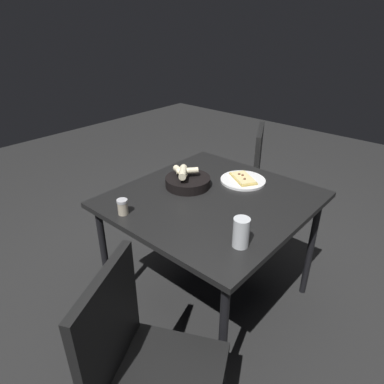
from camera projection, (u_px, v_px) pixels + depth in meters
ground at (209, 297)px, 2.23m from camera, size 8.00×8.00×0.00m
dining_table at (212, 207)px, 1.91m from camera, size 0.99×1.04×0.75m
pizza_plate at (243, 180)px, 2.06m from camera, size 0.27×0.27×0.04m
bread_basket at (187, 181)px, 1.98m from camera, size 0.27×0.27×0.12m
beer_glass at (241, 234)px, 1.46m from camera, size 0.07×0.07×0.14m
pepper_shaker at (123, 208)px, 1.71m from camera, size 0.06×0.06×0.08m
chair_near at (141, 362)px, 1.27m from camera, size 0.59×0.59×0.89m
chair_far at (242, 173)px, 2.72m from camera, size 0.59×0.59×0.90m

